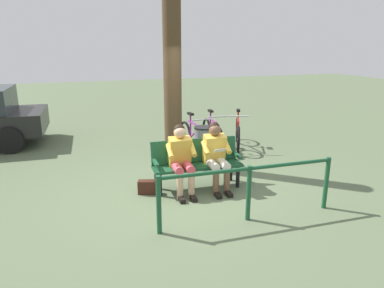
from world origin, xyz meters
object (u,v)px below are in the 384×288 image
(handbag, at_px, (147,187))
(bicycle_silver, at_px, (212,134))
(person_companion, at_px, (181,156))
(tree_trunk, at_px, (172,70))
(bicycle_purple, at_px, (194,138))
(bench, at_px, (196,160))
(litter_bin, at_px, (203,145))
(person_reading, at_px, (216,153))
(bicycle_black, at_px, (238,133))

(handbag, bearing_deg, bicycle_silver, -133.38)
(handbag, distance_m, bicycle_silver, 3.11)
(person_companion, xyz_separation_m, tree_trunk, (-0.27, -1.46, 1.34))
(person_companion, distance_m, bicycle_purple, 2.39)
(bench, distance_m, person_companion, 0.39)
(bicycle_silver, bearing_deg, bench, -24.12)
(bicycle_silver, bearing_deg, bicycle_purple, -66.43)
(litter_bin, height_order, bicycle_silver, bicycle_silver)
(bench, distance_m, litter_bin, 1.39)
(person_reading, xyz_separation_m, person_companion, (0.64, -0.03, -0.00))
(person_companion, bearing_deg, tree_trunk, -97.95)
(tree_trunk, distance_m, litter_bin, 1.74)
(bicycle_silver, distance_m, bicycle_purple, 0.59)
(bicycle_silver, bearing_deg, litter_bin, -27.58)
(handbag, xyz_separation_m, litter_bin, (-1.53, -1.29, 0.28))
(person_reading, bearing_deg, bench, -27.15)
(tree_trunk, distance_m, bicycle_black, 2.62)
(litter_bin, distance_m, bicycle_black, 1.49)
(bench, distance_m, bicycle_purple, 2.12)
(tree_trunk, bearing_deg, handbag, 57.24)
(bench, distance_m, bicycle_silver, 2.52)
(bicycle_black, bearing_deg, person_reading, -9.78)
(bench, bearing_deg, person_companion, 27.20)
(person_reading, bearing_deg, person_companion, -0.05)
(bicycle_silver, height_order, bicycle_purple, same)
(handbag, height_order, bicycle_silver, bicycle_silver)
(handbag, xyz_separation_m, tree_trunk, (-0.87, -1.35, 1.89))
(person_companion, bearing_deg, person_reading, 179.95)
(handbag, distance_m, bicycle_purple, 2.60)
(person_companion, distance_m, tree_trunk, 2.00)
(bicycle_silver, bearing_deg, person_companion, -28.50)
(person_companion, distance_m, handbag, 0.82)
(person_reading, bearing_deg, handbag, -3.85)
(bench, height_order, bicycle_purple, bicycle_purple)
(person_reading, xyz_separation_m, tree_trunk, (0.37, -1.49, 1.34))
(bicycle_black, bearing_deg, litter_bin, -31.88)
(bicycle_purple, bearing_deg, bicycle_black, 86.81)
(person_companion, relative_size, handbag, 4.00)
(handbag, bearing_deg, bicycle_black, -142.50)
(person_reading, height_order, bicycle_black, person_reading)
(litter_bin, xyz_separation_m, bicycle_silver, (-0.60, -0.96, -0.04))
(bench, xyz_separation_m, person_companion, (0.33, 0.15, 0.16))
(tree_trunk, xyz_separation_m, bicycle_silver, (-1.26, -0.90, -1.65))
(litter_bin, xyz_separation_m, bicycle_black, (-1.23, -0.83, -0.04))
(person_reading, distance_m, bicycle_black, 2.74)
(bicycle_silver, bearing_deg, bicycle_black, 82.44)
(tree_trunk, bearing_deg, bicycle_silver, -144.43)
(person_companion, bearing_deg, litter_bin, -121.04)
(bench, distance_m, bicycle_black, 2.78)
(tree_trunk, relative_size, bicycle_silver, 2.39)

